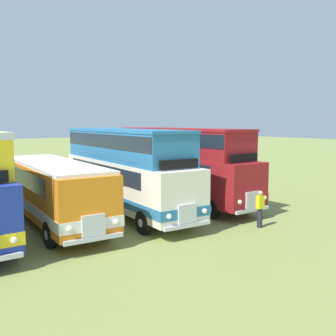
{
  "coord_description": "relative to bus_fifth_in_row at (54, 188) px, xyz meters",
  "views": [
    {
      "loc": [
        -1.83,
        -18.1,
        4.86
      ],
      "look_at": [
        10.47,
        -0.34,
        2.28
      ],
      "focal_mm": 41.32,
      "sensor_mm": 36.0,
      "label": 1
    }
  ],
  "objects": [
    {
      "name": "bus_fifth_in_row",
      "position": [
        0.0,
        0.0,
        0.0
      ],
      "size": [
        2.89,
        9.96,
        2.99
      ],
      "color": "orange",
      "rests_on": "ground"
    },
    {
      "name": "bus_seventh_in_row",
      "position": [
        7.88,
        0.46,
        0.72
      ],
      "size": [
        2.97,
        10.8,
        4.49
      ],
      "color": "maroon",
      "rests_on": "ground"
    },
    {
      "name": "marshal_person",
      "position": [
        7.64,
        -5.89,
        -0.86
      ],
      "size": [
        0.36,
        0.24,
        1.73
      ],
      "color": "#23232D",
      "rests_on": "ground"
    },
    {
      "name": "bus_sixth_in_row",
      "position": [
        3.95,
        0.24,
        0.72
      ],
      "size": [
        2.92,
        11.29,
        4.49
      ],
      "color": "silver",
      "rests_on": "ground"
    }
  ]
}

